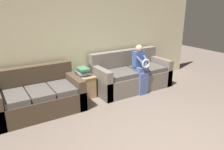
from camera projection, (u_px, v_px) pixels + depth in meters
wall_back at (84, 40)px, 5.20m from camera, size 6.85×0.06×2.55m
couch_main at (131, 76)px, 5.61m from camera, size 2.00×0.89×0.95m
couch_side at (38, 97)px, 4.42m from camera, size 1.68×0.96×0.88m
child_left_seated at (141, 67)px, 5.21m from camera, size 0.29×0.37×1.18m
side_shelf at (83, 85)px, 5.16m from camera, size 0.45×0.54×0.51m
book_stack at (83, 72)px, 5.05m from camera, size 0.25×0.31×0.19m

